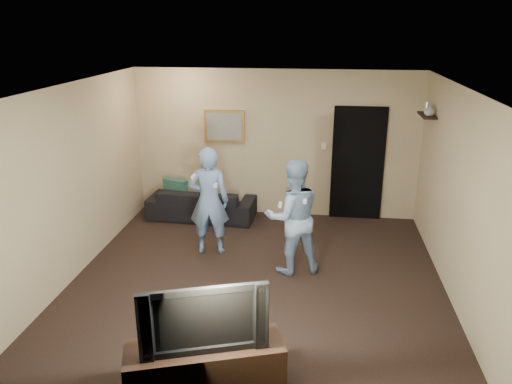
# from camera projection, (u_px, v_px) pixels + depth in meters

# --- Properties ---
(ground) EXTENTS (5.00, 5.00, 0.00)m
(ground) POSITION_uv_depth(u_px,v_px,m) (257.00, 278.00, 6.87)
(ground) COLOR black
(ground) RESTS_ON ground
(ceiling) EXTENTS (5.00, 5.00, 0.04)m
(ceiling) POSITION_uv_depth(u_px,v_px,m) (258.00, 87.00, 6.03)
(ceiling) COLOR silver
(ceiling) RESTS_ON wall_back
(wall_back) EXTENTS (5.00, 0.04, 2.60)m
(wall_back) POSITION_uv_depth(u_px,v_px,m) (275.00, 144.00, 8.80)
(wall_back) COLOR tan
(wall_back) RESTS_ON ground
(wall_front) EXTENTS (5.00, 0.04, 2.60)m
(wall_front) POSITION_uv_depth(u_px,v_px,m) (220.00, 284.00, 4.10)
(wall_front) COLOR tan
(wall_front) RESTS_ON ground
(wall_left) EXTENTS (0.04, 5.00, 2.60)m
(wall_left) POSITION_uv_depth(u_px,v_px,m) (75.00, 181.00, 6.75)
(wall_left) COLOR tan
(wall_left) RESTS_ON ground
(wall_right) EXTENTS (0.04, 5.00, 2.60)m
(wall_right) POSITION_uv_depth(u_px,v_px,m) (458.00, 197.00, 6.15)
(wall_right) COLOR tan
(wall_right) RESTS_ON ground
(sofa) EXTENTS (1.91, 0.83, 0.55)m
(sofa) POSITION_uv_depth(u_px,v_px,m) (202.00, 203.00, 8.90)
(sofa) COLOR black
(sofa) RESTS_ON ground
(throw_pillow) EXTENTS (0.46, 0.28, 0.44)m
(throw_pillow) POSITION_uv_depth(u_px,v_px,m) (176.00, 191.00, 8.89)
(throw_pillow) COLOR #17463C
(throw_pillow) RESTS_ON sofa
(painting_frame) EXTENTS (0.72, 0.05, 0.57)m
(painting_frame) POSITION_uv_depth(u_px,v_px,m) (225.00, 126.00, 8.78)
(painting_frame) COLOR olive
(painting_frame) RESTS_ON wall_back
(painting_canvas) EXTENTS (0.62, 0.01, 0.47)m
(painting_canvas) POSITION_uv_depth(u_px,v_px,m) (224.00, 127.00, 8.76)
(painting_canvas) COLOR slate
(painting_canvas) RESTS_ON painting_frame
(doorway) EXTENTS (0.90, 0.06, 2.00)m
(doorway) POSITION_uv_depth(u_px,v_px,m) (358.00, 164.00, 8.69)
(doorway) COLOR black
(doorway) RESTS_ON ground
(light_switch) EXTENTS (0.08, 0.02, 0.12)m
(light_switch) POSITION_uv_depth(u_px,v_px,m) (324.00, 146.00, 8.67)
(light_switch) COLOR silver
(light_switch) RESTS_ON wall_back
(wall_shelf) EXTENTS (0.20, 0.60, 0.03)m
(wall_shelf) POSITION_uv_depth(u_px,v_px,m) (427.00, 115.00, 7.63)
(wall_shelf) COLOR black
(wall_shelf) RESTS_ON wall_right
(shelf_vase) EXTENTS (0.18, 0.18, 0.16)m
(shelf_vase) POSITION_uv_depth(u_px,v_px,m) (429.00, 110.00, 7.47)
(shelf_vase) COLOR #A6A7AB
(shelf_vase) RESTS_ON wall_shelf
(shelf_figurine) EXTENTS (0.06, 0.06, 0.18)m
(shelf_figurine) POSITION_uv_depth(u_px,v_px,m) (427.00, 108.00, 7.66)
(shelf_figurine) COLOR silver
(shelf_figurine) RESTS_ON wall_shelf
(tv_console) EXTENTS (1.54, 0.91, 0.52)m
(tv_console) POSITION_uv_depth(u_px,v_px,m) (205.00, 369.00, 4.69)
(tv_console) COLOR black
(tv_console) RESTS_ON ground
(television) EXTENTS (1.15, 0.51, 0.67)m
(television) POSITION_uv_depth(u_px,v_px,m) (203.00, 314.00, 4.50)
(television) COLOR black
(television) RESTS_ON tv_console
(wii_player_left) EXTENTS (0.64, 0.51, 1.64)m
(wii_player_left) POSITION_uv_depth(u_px,v_px,m) (209.00, 201.00, 7.41)
(wii_player_left) COLOR #6888B5
(wii_player_left) RESTS_ON ground
(wii_player_right) EXTENTS (0.95, 0.84, 1.63)m
(wii_player_right) POSITION_uv_depth(u_px,v_px,m) (293.00, 217.00, 6.83)
(wii_player_right) COLOR #839EBF
(wii_player_right) RESTS_ON ground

